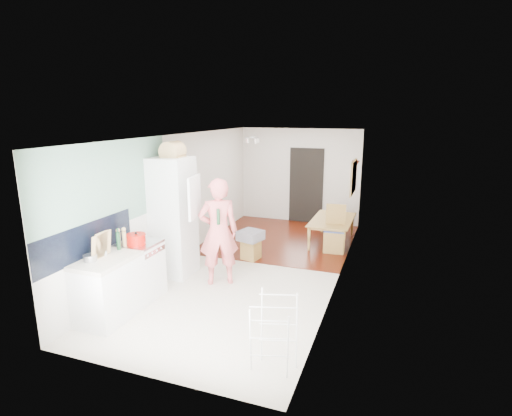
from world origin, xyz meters
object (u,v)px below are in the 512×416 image
Objects in this scene: dining_table at (333,233)px; stool at (251,249)px; drying_rack at (274,335)px; person at (218,222)px; dining_chair at (335,229)px.

dining_table is 3.28× the size of stool.
drying_rack is (0.09, -4.84, 0.20)m from dining_table.
person is 2.20× the size of dining_chair.
person reaches higher than drying_rack.
stool is 0.47× the size of drying_rack.
dining_chair is 4.27m from drying_rack.
drying_rack is at bearing -94.89° from dining_chair.
dining_chair is (1.63, 2.27, -0.60)m from person.
dining_table is at bearing 96.11° from dining_chair.
dining_chair is at bearing -168.71° from dining_table.
drying_rack reaches higher than stool.
stool is at bearing 98.22° from drying_rack.
dining_chair is at bearing 73.27° from drying_rack.
stool is 3.58m from drying_rack.
dining_table is 2.12m from stool.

